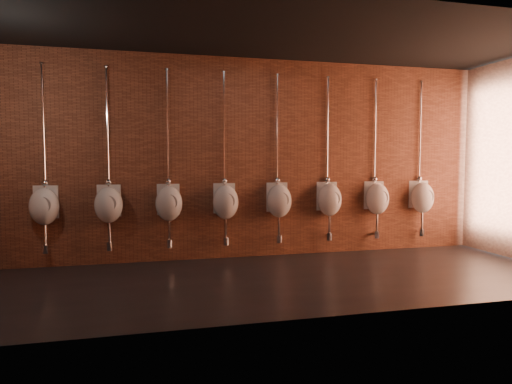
# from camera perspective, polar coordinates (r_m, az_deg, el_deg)

# --- Properties ---
(ground) EXTENTS (8.50, 8.50, 0.00)m
(ground) POSITION_cam_1_polar(r_m,az_deg,el_deg) (6.08, 0.80, -11.00)
(ground) COLOR black
(ground) RESTS_ON ground
(room_shell) EXTENTS (8.54, 3.04, 3.22)m
(room_shell) POSITION_cam_1_polar(r_m,az_deg,el_deg) (5.89, 0.82, 8.26)
(room_shell) COLOR black
(room_shell) RESTS_ON ground
(urinal_1) EXTENTS (0.45, 0.41, 2.72)m
(urinal_1) POSITION_cam_1_polar(r_m,az_deg,el_deg) (7.19, -24.94, -1.52)
(urinal_1) COLOR silver
(urinal_1) RESTS_ON ground
(urinal_2) EXTENTS (0.45, 0.41, 2.72)m
(urinal_2) POSITION_cam_1_polar(r_m,az_deg,el_deg) (7.08, -17.95, -1.42)
(urinal_2) COLOR silver
(urinal_2) RESTS_ON ground
(urinal_3) EXTENTS (0.45, 0.41, 2.72)m
(urinal_3) POSITION_cam_1_polar(r_m,az_deg,el_deg) (7.07, -10.83, -1.30)
(urinal_3) COLOR silver
(urinal_3) RESTS_ON ground
(urinal_4) EXTENTS (0.45, 0.41, 2.72)m
(urinal_4) POSITION_cam_1_polar(r_m,az_deg,el_deg) (7.18, -3.82, -1.17)
(urinal_4) COLOR silver
(urinal_4) RESTS_ON ground
(urinal_5) EXTENTS (0.45, 0.41, 2.72)m
(urinal_5) POSITION_cam_1_polar(r_m,az_deg,el_deg) (7.38, 2.89, -1.02)
(urinal_5) COLOR silver
(urinal_5) RESTS_ON ground
(urinal_6) EXTENTS (0.45, 0.41, 2.72)m
(urinal_6) POSITION_cam_1_polar(r_m,az_deg,el_deg) (7.69, 9.16, -0.86)
(urinal_6) COLOR silver
(urinal_6) RESTS_ON ground
(urinal_7) EXTENTS (0.45, 0.41, 2.72)m
(urinal_7) POSITION_cam_1_polar(r_m,az_deg,el_deg) (8.07, 14.89, -0.72)
(urinal_7) COLOR silver
(urinal_7) RESTS_ON ground
(urinal_8) EXTENTS (0.45, 0.41, 2.72)m
(urinal_8) POSITION_cam_1_polar(r_m,az_deg,el_deg) (8.53, 20.05, -0.58)
(urinal_8) COLOR silver
(urinal_8) RESTS_ON ground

